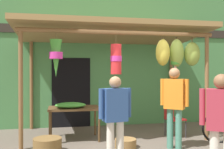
{
  "coord_description": "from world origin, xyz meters",
  "views": [
    {
      "loc": [
        -1.63,
        -5.46,
        1.6
      ],
      "look_at": [
        -0.28,
        1.4,
        1.53
      ],
      "focal_mm": 42.39,
      "sensor_mm": 36.0,
      "label": 1
    }
  ],
  "objects": [
    {
      "name": "customer_foreground",
      "position": [
        -0.7,
        -1.03,
        0.89
      ],
      "size": [
        0.59,
        0.28,
        1.52
      ],
      "color": "silver",
      "rests_on": "ground_plane"
    },
    {
      "name": "folding_chair",
      "position": [
        1.07,
        0.57,
        0.5
      ],
      "size": [
        0.45,
        0.45,
        0.84
      ],
      "color": "#AD1E1E",
      "rests_on": "ground_plane"
    },
    {
      "name": "shopper_by_bananas",
      "position": [
        0.7,
        -0.34,
        0.99
      ],
      "size": [
        0.48,
        0.42,
        1.68
      ],
      "color": "#4C8E7A",
      "rests_on": "ground_plane"
    },
    {
      "name": "vendor_in_orange",
      "position": [
        0.6,
        -2.12,
        0.92
      ],
      "size": [
        0.51,
        0.4,
        1.57
      ],
      "color": "silver",
      "rests_on": "ground_plane"
    },
    {
      "name": "display_table",
      "position": [
        -1.31,
        0.81,
        0.68
      ],
      "size": [
        1.19,
        0.8,
        0.76
      ],
      "color": "brown",
      "rests_on": "ground_plane"
    },
    {
      "name": "shop_facade",
      "position": [
        -0.01,
        2.39,
        2.26
      ],
      "size": [
        12.62,
        0.29,
        4.53
      ],
      "color": "#47844C",
      "rests_on": "ground_plane"
    },
    {
      "name": "wicker_basket_spare",
      "position": [
        -1.88,
        -0.12,
        0.15
      ],
      "size": [
        0.56,
        0.56,
        0.29
      ],
      "primitive_type": "cylinder",
      "color": "brown",
      "rests_on": "ground_plane"
    },
    {
      "name": "flower_heap_on_table",
      "position": [
        -1.38,
        0.73,
        0.83
      ],
      "size": [
        0.71,
        0.5,
        0.13
      ],
      "color": "green",
      "rests_on": "display_table"
    },
    {
      "name": "wicker_basket_by_table",
      "position": [
        -0.27,
        -0.07,
        0.09
      ],
      "size": [
        0.46,
        0.46,
        0.18
      ],
      "primitive_type": "cylinder",
      "color": "olive",
      "rests_on": "ground_plane"
    },
    {
      "name": "market_stall_canopy",
      "position": [
        -0.23,
        1.03,
        2.42
      ],
      "size": [
        4.67,
        2.53,
        2.74
      ],
      "color": "brown",
      "rests_on": "ground_plane"
    },
    {
      "name": "ground_plane",
      "position": [
        0.0,
        0.0,
        0.0
      ],
      "size": [
        30.0,
        30.0,
        0.0
      ],
      "primitive_type": "plane",
      "color": "#60564C"
    }
  ]
}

